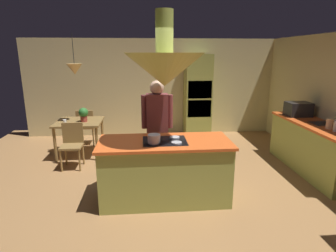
# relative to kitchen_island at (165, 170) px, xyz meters

# --- Properties ---
(ground) EXTENTS (8.16, 8.16, 0.00)m
(ground) POSITION_rel_kitchen_island_xyz_m (0.00, 0.20, -0.47)
(ground) COLOR #9E7042
(wall_back) EXTENTS (6.80, 0.10, 2.55)m
(wall_back) POSITION_rel_kitchen_island_xyz_m (0.00, 3.65, 0.80)
(wall_back) COLOR beige
(wall_back) RESTS_ON ground
(kitchen_island) EXTENTS (1.94, 0.85, 0.95)m
(kitchen_island) POSITION_rel_kitchen_island_xyz_m (0.00, 0.00, 0.00)
(kitchen_island) COLOR #A0A84C
(kitchen_island) RESTS_ON ground
(counter_run_right) EXTENTS (0.73, 2.21, 0.93)m
(counter_run_right) POSITION_rel_kitchen_island_xyz_m (2.84, 0.80, 0.01)
(counter_run_right) COLOR #A0A84C
(counter_run_right) RESTS_ON ground
(oven_tower) EXTENTS (0.66, 0.62, 2.16)m
(oven_tower) POSITION_rel_kitchen_island_xyz_m (1.10, 3.24, 0.61)
(oven_tower) COLOR #A0A84C
(oven_tower) RESTS_ON ground
(dining_table) EXTENTS (0.96, 0.92, 0.76)m
(dining_table) POSITION_rel_kitchen_island_xyz_m (-1.70, 2.10, 0.18)
(dining_table) COLOR olive
(dining_table) RESTS_ON ground
(person_at_island) EXTENTS (0.53, 0.23, 1.75)m
(person_at_island) POSITION_rel_kitchen_island_xyz_m (-0.07, 0.70, 0.54)
(person_at_island) COLOR tan
(person_at_island) RESTS_ON ground
(range_hood) EXTENTS (1.10, 1.10, 1.00)m
(range_hood) POSITION_rel_kitchen_island_xyz_m (0.00, 0.00, 1.52)
(range_hood) COLOR #A0A84C
(pendant_light_over_table) EXTENTS (0.32, 0.32, 0.82)m
(pendant_light_over_table) POSITION_rel_kitchen_island_xyz_m (-1.70, 2.10, 1.39)
(pendant_light_over_table) COLOR #E0B266
(chair_facing_island) EXTENTS (0.40, 0.40, 0.87)m
(chair_facing_island) POSITION_rel_kitchen_island_xyz_m (-1.70, 1.42, 0.03)
(chair_facing_island) COLOR olive
(chair_facing_island) RESTS_ON ground
(chair_by_back_wall) EXTENTS (0.40, 0.40, 0.87)m
(chair_by_back_wall) POSITION_rel_kitchen_island_xyz_m (-1.70, 2.78, 0.03)
(chair_by_back_wall) COLOR olive
(chair_by_back_wall) RESTS_ON ground
(potted_plant_on_table) EXTENTS (0.20, 0.20, 0.30)m
(potted_plant_on_table) POSITION_rel_kitchen_island_xyz_m (-1.58, 2.04, 0.46)
(potted_plant_on_table) COLOR #99382D
(potted_plant_on_table) RESTS_ON dining_table
(cup_on_table) EXTENTS (0.07, 0.07, 0.09)m
(cup_on_table) POSITION_rel_kitchen_island_xyz_m (-1.94, 1.87, 0.33)
(cup_on_table) COLOR white
(cup_on_table) RESTS_ON dining_table
(canister_sugar) EXTENTS (0.12, 0.12, 0.17)m
(canister_sugar) POSITION_rel_kitchen_island_xyz_m (2.84, 0.44, 0.55)
(canister_sugar) COLOR #E0B78C
(canister_sugar) RESTS_ON counter_run_right
(microwave_on_counter) EXTENTS (0.46, 0.36, 0.28)m
(microwave_on_counter) POSITION_rel_kitchen_island_xyz_m (2.84, 1.45, 0.60)
(microwave_on_counter) COLOR #232326
(microwave_on_counter) RESTS_ON counter_run_right
(cooking_pot_on_cooktop) EXTENTS (0.18, 0.18, 0.12)m
(cooking_pot_on_cooktop) POSITION_rel_kitchen_island_xyz_m (-0.16, -0.13, 0.54)
(cooking_pot_on_cooktop) COLOR #B2B2B7
(cooking_pot_on_cooktop) RESTS_ON kitchen_island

